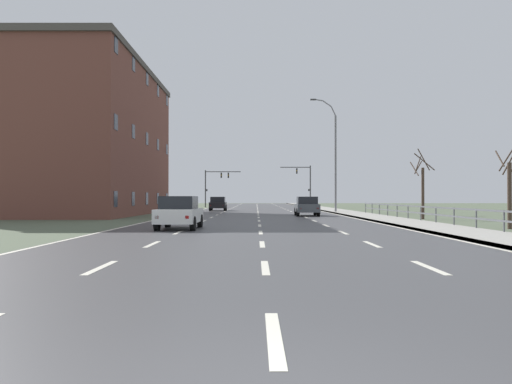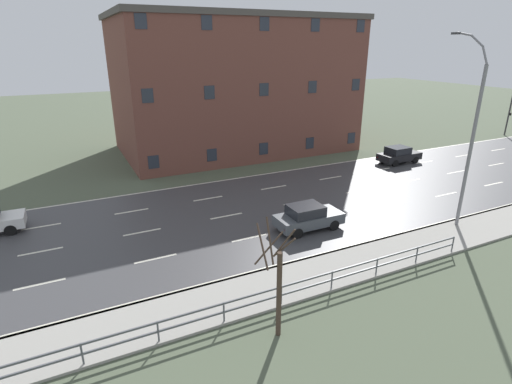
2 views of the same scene
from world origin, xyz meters
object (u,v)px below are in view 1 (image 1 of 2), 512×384
Objects in this scene: car_near_right at (306,206)px; car_far_left at (178,212)px; brick_building at (72,140)px; street_lamp_midground at (333,157)px; traffic_signal_right at (304,180)px; car_distant at (217,204)px; traffic_signal_left at (213,181)px.

car_far_left is at bearing -113.53° from car_near_right.
brick_building reaches higher than car_far_left.
car_far_left and car_near_right have the same top height.
brick_building reaches higher than street_lamp_midground.
traffic_signal_right is 22.55m from car_distant.
traffic_signal_left is 0.24× the size of brick_building.
traffic_signal_left is (-13.63, 1.71, -0.12)m from traffic_signal_right.
brick_building is (-23.99, -4.35, 1.13)m from street_lamp_midground.
car_near_right is at bearing 66.91° from car_far_left.
street_lamp_midground is 28.57m from car_far_left.
street_lamp_midground is at bearing -31.31° from car_distant.
street_lamp_midground is 1.98× the size of traffic_signal_left.
street_lamp_midground is 2.72× the size of car_distant.
traffic_signal_right is 1.52× the size of car_distant.
car_near_right is (7.76, 17.36, 0.00)m from car_far_left.
traffic_signal_right is at bearing 90.70° from street_lamp_midground.
car_distant is 1.00× the size of car_near_right.
street_lamp_midground is 10.29m from car_near_right.
traffic_signal_left is 1.37× the size of car_near_right.
traffic_signal_right is 1.52× the size of car_near_right.
street_lamp_midground is 0.48× the size of brick_building.
street_lamp_midground is 1.79× the size of traffic_signal_right.
car_near_right is at bearing -73.96° from traffic_signal_left.
car_far_left is 1.00× the size of car_near_right.
street_lamp_midground reaches higher than traffic_signal_right.
car_far_left is at bearing -113.56° from street_lamp_midground.
car_far_left is (-11.27, -25.84, -4.67)m from street_lamp_midground.
street_lamp_midground is at bearing -89.30° from traffic_signal_right.
brick_building is (-12.12, -11.39, 5.81)m from car_distant.
traffic_signal_left is at bearing 116.61° from street_lamp_midground.
car_distant is at bearing 92.05° from car_far_left.
brick_building is (-23.68, -30.48, 2.56)m from traffic_signal_right.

